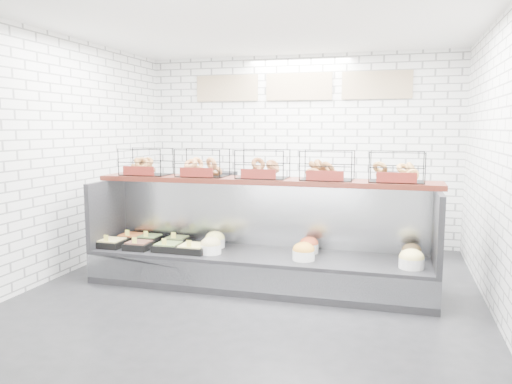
% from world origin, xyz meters
% --- Properties ---
extents(ground, '(5.50, 5.50, 0.00)m').
position_xyz_m(ground, '(0.00, 0.00, 0.00)').
color(ground, black).
rests_on(ground, ground).
extents(room_shell, '(5.02, 5.51, 3.01)m').
position_xyz_m(room_shell, '(0.00, 0.60, 2.06)').
color(room_shell, white).
rests_on(room_shell, ground).
extents(display_case, '(4.00, 0.90, 1.20)m').
position_xyz_m(display_case, '(-0.02, 0.34, 0.33)').
color(display_case, black).
rests_on(display_case, ground).
extents(bagel_shelf, '(4.10, 0.50, 0.40)m').
position_xyz_m(bagel_shelf, '(-0.00, 0.52, 1.38)').
color(bagel_shelf, '#3D130D').
rests_on(bagel_shelf, display_case).
extents(prep_counter, '(4.00, 0.60, 1.20)m').
position_xyz_m(prep_counter, '(-0.00, 2.43, 0.47)').
color(prep_counter, '#93969B').
rests_on(prep_counter, ground).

